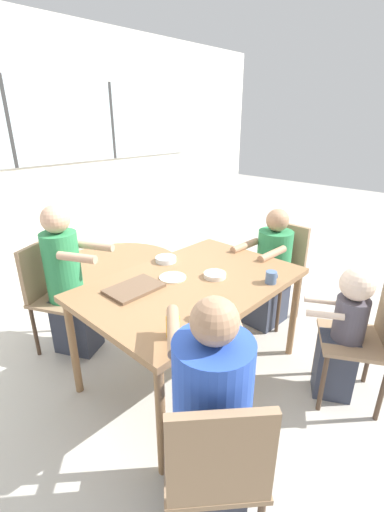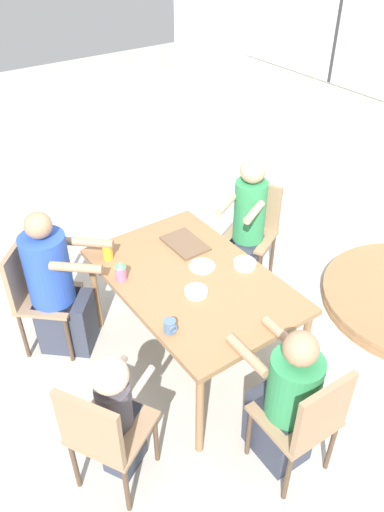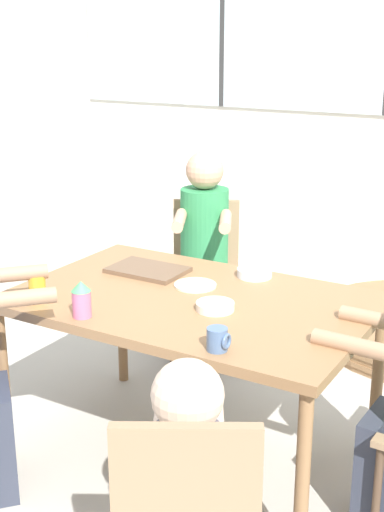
{
  "view_description": "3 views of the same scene",
  "coord_description": "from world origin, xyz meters",
  "px_view_note": "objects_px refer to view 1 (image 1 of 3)",
  "views": [
    {
      "loc": [
        -1.49,
        -1.4,
        1.75
      ],
      "look_at": [
        0.0,
        0.0,
        0.92
      ],
      "focal_mm": 24.0,
      "sensor_mm": 36.0,
      "label": 1
    },
    {
      "loc": [
        2.13,
        -1.51,
        2.85
      ],
      "look_at": [
        0.0,
        0.0,
        0.92
      ],
      "focal_mm": 35.0,
      "sensor_mm": 36.0,
      "label": 2
    },
    {
      "loc": [
        1.4,
        -2.37,
        1.78
      ],
      "look_at": [
        0.0,
        0.0,
        0.92
      ],
      "focal_mm": 50.0,
      "sensor_mm": 36.0,
      "label": 3
    }
  ],
  "objects_px": {
    "person_man_blue_shirt": "(69,287)",
    "juice_glass": "(173,327)",
    "coffee_mug": "(271,277)",
    "chair_for_man_blue_shirt": "(52,287)",
    "person_man_teal_shirt": "(210,427)",
    "person_toddler": "(343,335)",
    "bowl_cereal": "(166,259)",
    "chair_for_woman_green_shirt": "(281,263)",
    "bowl_white_shallow": "(215,275)",
    "sippy_cup": "(213,307)",
    "chair_for_man_teal_shirt": "(216,464)",
    "chair_for_toddler": "(371,331)",
    "person_woman_green_shirt": "(270,274)",
    "folded_table_stack": "(117,269)"
  },
  "relations": [
    {
      "from": "sippy_cup",
      "to": "bowl_cereal",
      "type": "distance_m",
      "value": 0.85
    },
    {
      "from": "person_toddler",
      "to": "coffee_mug",
      "type": "bearing_deg",
      "value": 78.71
    },
    {
      "from": "person_man_blue_shirt",
      "to": "sippy_cup",
      "type": "distance_m",
      "value": 1.31
    },
    {
      "from": "juice_glass",
      "to": "bowl_white_shallow",
      "type": "distance_m",
      "value": 0.73
    },
    {
      "from": "person_man_blue_shirt",
      "to": "person_woman_green_shirt",
      "type": "bearing_deg",
      "value": 120.57
    },
    {
      "from": "person_man_teal_shirt",
      "to": "person_toddler",
      "type": "relative_size",
      "value": 1.25
    },
    {
      "from": "person_man_blue_shirt",
      "to": "bowl_cereal",
      "type": "bearing_deg",
      "value": 110.54
    },
    {
      "from": "person_man_teal_shirt",
      "to": "bowl_cereal",
      "type": "xyz_separation_m",
      "value": [
        0.76,
        1.09,
        0.23
      ]
    },
    {
      "from": "person_man_blue_shirt",
      "to": "juice_glass",
      "type": "xyz_separation_m",
      "value": [
        -0.08,
        -1.24,
        0.24
      ]
    },
    {
      "from": "juice_glass",
      "to": "folded_table_stack",
      "type": "bearing_deg",
      "value": 62.29
    },
    {
      "from": "bowl_cereal",
      "to": "chair_for_man_blue_shirt",
      "type": "bearing_deg",
      "value": 133.63
    },
    {
      "from": "person_woman_green_shirt",
      "to": "bowl_white_shallow",
      "type": "xyz_separation_m",
      "value": [
        -0.82,
        -0.04,
        0.28
      ]
    },
    {
      "from": "person_man_teal_shirt",
      "to": "bowl_cereal",
      "type": "height_order",
      "value": "person_man_teal_shirt"
    },
    {
      "from": "coffee_mug",
      "to": "bowl_white_shallow",
      "type": "height_order",
      "value": "coffee_mug"
    },
    {
      "from": "chair_for_man_blue_shirt",
      "to": "bowl_white_shallow",
      "type": "relative_size",
      "value": 5.76
    },
    {
      "from": "chair_for_woman_green_shirt",
      "to": "person_man_blue_shirt",
      "type": "xyz_separation_m",
      "value": [
        -1.58,
        0.92,
        0.03
      ]
    },
    {
      "from": "chair_for_man_teal_shirt",
      "to": "chair_for_toddler",
      "type": "relative_size",
      "value": 1.0
    },
    {
      "from": "chair_for_woman_green_shirt",
      "to": "chair_for_man_blue_shirt",
      "type": "distance_m",
      "value": 1.96
    },
    {
      "from": "chair_for_man_blue_shirt",
      "to": "person_toddler",
      "type": "relative_size",
      "value": 0.93
    },
    {
      "from": "chair_for_toddler",
      "to": "person_man_blue_shirt",
      "type": "relative_size",
      "value": 0.74
    },
    {
      "from": "chair_for_woman_green_shirt",
      "to": "person_toddler",
      "type": "distance_m",
      "value": 1.05
    },
    {
      "from": "chair_for_woman_green_shirt",
      "to": "person_man_blue_shirt",
      "type": "relative_size",
      "value": 0.74
    },
    {
      "from": "chair_for_toddler",
      "to": "juice_glass",
      "type": "relative_size",
      "value": 7.88
    },
    {
      "from": "chair_for_woman_green_shirt",
      "to": "chair_for_man_blue_shirt",
      "type": "bearing_deg",
      "value": 59.29
    },
    {
      "from": "folded_table_stack",
      "to": "chair_for_toddler",
      "type": "bearing_deg",
      "value": -91.31
    },
    {
      "from": "person_man_teal_shirt",
      "to": "person_toddler",
      "type": "height_order",
      "value": "person_man_teal_shirt"
    },
    {
      "from": "chair_for_woman_green_shirt",
      "to": "chair_for_man_blue_shirt",
      "type": "xyz_separation_m",
      "value": [
        -1.65,
        1.06,
        0.0
      ]
    },
    {
      "from": "person_woman_green_shirt",
      "to": "person_man_blue_shirt",
      "type": "bearing_deg",
      "value": 59.16
    },
    {
      "from": "bowl_white_shallow",
      "to": "bowl_cereal",
      "type": "xyz_separation_m",
      "value": [
        -0.04,
        0.44,
        0.0
      ]
    },
    {
      "from": "chair_for_man_blue_shirt",
      "to": "juice_glass",
      "type": "relative_size",
      "value": 7.88
    },
    {
      "from": "bowl_white_shallow",
      "to": "chair_for_toddler",
      "type": "bearing_deg",
      "value": -65.44
    },
    {
      "from": "person_man_teal_shirt",
      "to": "juice_glass",
      "type": "distance_m",
      "value": 0.48
    },
    {
      "from": "person_man_teal_shirt",
      "to": "bowl_white_shallow",
      "type": "xyz_separation_m",
      "value": [
        0.8,
        0.65,
        0.23
      ]
    },
    {
      "from": "coffee_mug",
      "to": "chair_for_man_blue_shirt",
      "type": "bearing_deg",
      "value": 120.94
    },
    {
      "from": "chair_for_woman_green_shirt",
      "to": "bowl_white_shallow",
      "type": "height_order",
      "value": "chair_for_woman_green_shirt"
    },
    {
      "from": "person_man_blue_shirt",
      "to": "juice_glass",
      "type": "height_order",
      "value": "person_man_blue_shirt"
    },
    {
      "from": "chair_for_woman_green_shirt",
      "to": "sippy_cup",
      "type": "bearing_deg",
      "value": 106.22
    },
    {
      "from": "person_man_blue_shirt",
      "to": "person_toddler",
      "type": "distance_m",
      "value": 1.97
    },
    {
      "from": "person_man_teal_shirt",
      "to": "bowl_white_shallow",
      "type": "bearing_deg",
      "value": 81.12
    },
    {
      "from": "person_toddler",
      "to": "bowl_white_shallow",
      "type": "height_order",
      "value": "person_toddler"
    },
    {
      "from": "chair_for_man_blue_shirt",
      "to": "sippy_cup",
      "type": "xyz_separation_m",
      "value": [
        0.25,
        -1.42,
        0.29
      ]
    },
    {
      "from": "chair_for_toddler",
      "to": "folded_table_stack",
      "type": "relative_size",
      "value": 0.58
    },
    {
      "from": "bowl_white_shallow",
      "to": "coffee_mug",
      "type": "bearing_deg",
      "value": -59.83
    },
    {
      "from": "chair_for_woman_green_shirt",
      "to": "bowl_white_shallow",
      "type": "bearing_deg",
      "value": 93.95
    },
    {
      "from": "person_man_blue_shirt",
      "to": "sippy_cup",
      "type": "xyz_separation_m",
      "value": [
        0.18,
        -1.27,
        0.26
      ]
    },
    {
      "from": "person_toddler",
      "to": "sippy_cup",
      "type": "distance_m",
      "value": 0.95
    },
    {
      "from": "sippy_cup",
      "to": "bowl_white_shallow",
      "type": "bearing_deg",
      "value": 38.29
    },
    {
      "from": "coffee_mug",
      "to": "person_toddler",
      "type": "bearing_deg",
      "value": -71.44
    },
    {
      "from": "bowl_cereal",
      "to": "coffee_mug",
      "type": "bearing_deg",
      "value": -73.27
    },
    {
      "from": "coffee_mug",
      "to": "juice_glass",
      "type": "distance_m",
      "value": 0.86
    }
  ]
}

